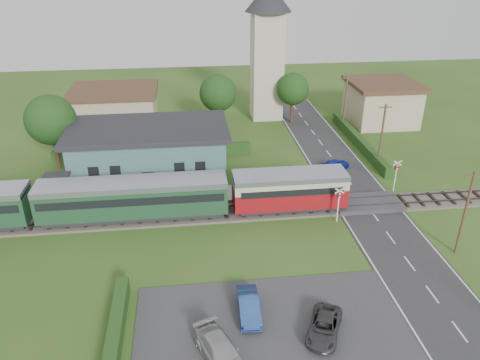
{
  "coord_description": "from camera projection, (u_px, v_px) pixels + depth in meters",
  "views": [
    {
      "loc": [
        -6.11,
        -33.87,
        21.35
      ],
      "look_at": [
        -1.52,
        4.0,
        2.31
      ],
      "focal_mm": 35.0,
      "sensor_mm": 36.0,
      "label": 1
    }
  ],
  "objects": [
    {
      "name": "utility_pole_b",
      "position": [
        465.0,
        212.0,
        34.85
      ],
      "size": [
        1.4,
        0.22,
        7.0
      ],
      "color": "#473321",
      "rests_on": "ground"
    },
    {
      "name": "utility_pole_d",
      "position": [
        345.0,
        102.0,
        59.72
      ],
      "size": [
        1.4,
        0.22,
        7.0
      ],
      "color": "#473321",
      "rests_on": "ground"
    },
    {
      "name": "train",
      "position": [
        95.0,
        200.0,
        39.56
      ],
      "size": [
        43.2,
        2.9,
        3.4
      ],
      "color": "#232328",
      "rests_on": "ground"
    },
    {
      "name": "crossing_signal_near",
      "position": [
        339.0,
        200.0,
        39.65
      ],
      "size": [
        0.84,
        0.28,
        3.28
      ],
      "color": "silver",
      "rests_on": "ground"
    },
    {
      "name": "house_west",
      "position": [
        116.0,
        109.0,
        59.62
      ],
      "size": [
        10.8,
        8.8,
        5.5
      ],
      "color": "tan",
      "rests_on": "ground"
    },
    {
      "name": "ground",
      "position": [
        263.0,
        224.0,
        40.28
      ],
      "size": [
        120.0,
        120.0,
        0.0
      ],
      "primitive_type": "plane",
      "color": "#2D4C19"
    },
    {
      "name": "car_park_dark",
      "position": [
        324.0,
        327.0,
        28.48
      ],
      "size": [
        3.3,
        4.3,
        1.09
      ],
      "primitive_type": "imported",
      "rotation": [
        0.0,
        0.0,
        -0.44
      ],
      "color": "#363637",
      "rests_on": "car_park"
    },
    {
      "name": "pedestrian_near",
      "position": [
        207.0,
        183.0,
        44.2
      ],
      "size": [
        0.72,
        0.56,
        1.74
      ],
      "primitive_type": "imported",
      "rotation": [
        0.0,
        0.0,
        3.39
      ],
      "color": "gray",
      "rests_on": "platform"
    },
    {
      "name": "streetlamp_east",
      "position": [
        346.0,
        95.0,
        64.62
      ],
      "size": [
        0.3,
        0.3,
        5.15
      ],
      "color": "#3F3F47",
      "rests_on": "ground"
    },
    {
      "name": "railway_track",
      "position": [
        259.0,
        211.0,
        42.0
      ],
      "size": [
        76.0,
        3.2,
        0.49
      ],
      "color": "#4C443D",
      "rests_on": "ground"
    },
    {
      "name": "utility_pole_c",
      "position": [
        382.0,
        135.0,
        49.07
      ],
      "size": [
        1.4,
        0.22,
        7.0
      ],
      "color": "#473321",
      "rests_on": "ground"
    },
    {
      "name": "tree_a",
      "position": [
        51.0,
        120.0,
        48.16
      ],
      "size": [
        5.2,
        5.2,
        8.0
      ],
      "color": "#332316",
      "rests_on": "ground"
    },
    {
      "name": "crossing_signal_far",
      "position": [
        396.0,
        171.0,
        44.68
      ],
      "size": [
        0.84,
        0.28,
        3.28
      ],
      "color": "silver",
      "rests_on": "ground"
    },
    {
      "name": "hedge_roadside",
      "position": [
        359.0,
        141.0,
        55.75
      ],
      "size": [
        0.8,
        18.0,
        1.2
      ],
      "primitive_type": "cube",
      "color": "#193814",
      "rests_on": "ground"
    },
    {
      "name": "road",
      "position": [
        375.0,
        216.0,
        41.34
      ],
      "size": [
        6.0,
        70.0,
        0.05
      ],
      "primitive_type": "cube",
      "color": "#28282B",
      "rests_on": "ground"
    },
    {
      "name": "tree_b",
      "position": [
        218.0,
        93.0,
        58.25
      ],
      "size": [
        4.6,
        4.6,
        7.34
      ],
      "color": "#332316",
      "rests_on": "ground"
    },
    {
      "name": "car_park_blue",
      "position": [
        249.0,
        306.0,
        30.0
      ],
      "size": [
        1.42,
        3.8,
        1.24
      ],
      "primitive_type": "imported",
      "rotation": [
        0.0,
        0.0,
        -0.03
      ],
      "color": "navy",
      "rests_on": "car_park"
    },
    {
      "name": "hedge_carpark",
      "position": [
        116.0,
        331.0,
        28.17
      ],
      "size": [
        0.8,
        9.0,
        1.2
      ],
      "primitive_type": "cube",
      "color": "#193814",
      "rests_on": "ground"
    },
    {
      "name": "station_building",
      "position": [
        150.0,
        151.0,
        47.76
      ],
      "size": [
        16.0,
        9.0,
        5.3
      ],
      "color": "#40696A",
      "rests_on": "ground"
    },
    {
      "name": "tree_c",
      "position": [
        293.0,
        89.0,
        61.26
      ],
      "size": [
        4.2,
        4.2,
        6.78
      ],
      "color": "#332316",
      "rests_on": "ground"
    },
    {
      "name": "hedge_station",
      "position": [
        153.0,
        152.0,
        52.68
      ],
      "size": [
        22.0,
        0.8,
        1.3
      ],
      "primitive_type": "cube",
      "color": "#193814",
      "rests_on": "ground"
    },
    {
      "name": "car_park_silver",
      "position": [
        221.0,
        352.0,
        26.54
      ],
      "size": [
        3.38,
        4.92,
        1.32
      ],
      "primitive_type": "imported",
      "rotation": [
        0.0,
        0.0,
        0.37
      ],
      "color": "#A9A9A9",
      "rests_on": "car_park"
    },
    {
      "name": "car_park",
      "position": [
        271.0,
        325.0,
        29.44
      ],
      "size": [
        17.0,
        9.0,
        0.08
      ],
      "primitive_type": "cube",
      "color": "#333335",
      "rests_on": "ground"
    },
    {
      "name": "crossing_deck",
      "position": [
        367.0,
        203.0,
        43.03
      ],
      "size": [
        6.2,
        3.4,
        0.45
      ],
      "primitive_type": "cube",
      "color": "#333335",
      "rests_on": "ground"
    },
    {
      "name": "pedestrian_far",
      "position": [
        59.0,
        192.0,
        42.64
      ],
      "size": [
        0.96,
        1.06,
        1.77
      ],
      "primitive_type": "imported",
      "rotation": [
        0.0,
        0.0,
        1.15
      ],
      "color": "gray",
      "rests_on": "platform"
    },
    {
      "name": "equipment_hut",
      "position": [
        57.0,
        189.0,
        42.18
      ],
      "size": [
        2.3,
        2.3,
        2.55
      ],
      "color": "#BEB59B",
      "rests_on": "platform"
    },
    {
      "name": "streetlamp_west",
      "position": [
        49.0,
        123.0,
        54.32
      ],
      "size": [
        0.3,
        0.3,
        5.15
      ],
      "color": "#3F3F47",
      "rests_on": "ground"
    },
    {
      "name": "house_east",
      "position": [
        382.0,
        102.0,
        62.49
      ],
      "size": [
        8.8,
        8.8,
        5.5
      ],
      "color": "tan",
      "rests_on": "ground"
    },
    {
      "name": "church_tower",
      "position": [
        267.0,
        42.0,
        61.12
      ],
      "size": [
        6.0,
        6.0,
        17.6
      ],
      "color": "#BEB59B",
      "rests_on": "ground"
    },
    {
      "name": "platform",
      "position": [
        149.0,
        199.0,
        43.72
      ],
      "size": [
        30.0,
        3.0,
        0.45
      ],
      "primitive_type": "cube",
      "color": "gray",
      "rests_on": "ground"
    },
    {
      "name": "car_on_road",
      "position": [
        335.0,
        164.0,
        49.96
      ],
      "size": [
        3.25,
        2.04,
        1.03
      ],
      "primitive_type": "imported",
      "rotation": [
        0.0,
        0.0,
        1.87
      ],
      "color": "#0F219D",
      "rests_on": "road"
    }
  ]
}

